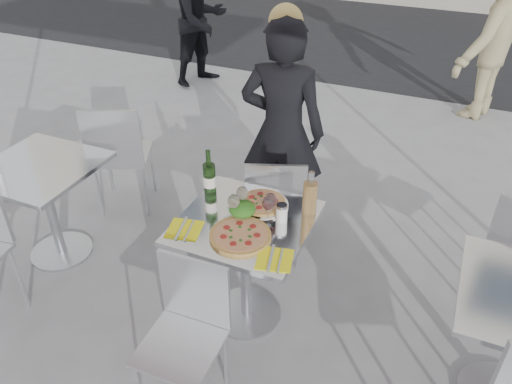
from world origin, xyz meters
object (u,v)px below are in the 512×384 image
at_px(chair_near, 187,324).
at_px(carafe, 310,199).
at_px(pedestrian_b, 491,34).
at_px(pizza_far, 263,203).
at_px(napkin_left, 184,229).
at_px(napkin_right, 275,259).
at_px(pedestrian_a, 201,20).
at_px(wineglass_red_b, 271,201).
at_px(main_table, 246,250).
at_px(pizza_near, 240,235).
at_px(wineglass_red_a, 268,204).
at_px(side_table_left, 45,192).
at_px(wine_bottle, 209,177).
at_px(side_chair_lfar, 118,150).
at_px(chair_far, 275,202).
at_px(wineglass_white_a, 234,202).
at_px(salad_plate, 242,210).
at_px(sugar_shaker, 282,213).
at_px(woman_diner, 282,132).
at_px(wineglass_white_b, 242,194).

distance_m(chair_near, carafe, 0.93).
xyz_separation_m(pedestrian_b, pizza_far, (-1.07, -3.59, -0.14)).
xyz_separation_m(napkin_left, napkin_right, (0.54, -0.03, 0.00)).
bearing_deg(pedestrian_a, wineglass_red_b, -125.01).
xyz_separation_m(main_table, pedestrian_a, (-2.16, 3.44, 0.24)).
bearing_deg(pedestrian_b, pizza_near, 6.92).
height_order(pizza_near, pizza_far, pizza_far).
distance_m(main_table, wineglass_red_a, 0.34).
height_order(side_table_left, wine_bottle, wine_bottle).
bearing_deg(side_chair_lfar, carafe, 139.51).
relative_size(chair_far, side_chair_lfar, 0.91).
height_order(pedestrian_b, wineglass_white_a, pedestrian_b).
bearing_deg(chair_far, salad_plate, 69.01).
xyz_separation_m(carafe, sugar_shaker, (-0.13, -0.10, -0.06)).
relative_size(woman_diner, wineglass_red_b, 10.48).
distance_m(pedestrian_a, pizza_far, 3.93).
bearing_deg(woman_diner, chair_far, 98.15).
bearing_deg(wineglass_red_b, woman_diner, 106.87).
xyz_separation_m(pizza_near, carafe, (0.28, 0.32, 0.11)).
bearing_deg(napkin_left, wineglass_red_b, 24.50).
bearing_deg(carafe, wineglass_red_b, -153.94).
relative_size(salad_plate, wineglass_red_b, 1.40).
height_order(main_table, pizza_near, pizza_near).
bearing_deg(wineglass_white_a, wine_bottle, 145.21).
height_order(wineglass_red_b, napkin_left, wineglass_red_b).
height_order(pizza_far, napkin_left, pizza_far).
bearing_deg(side_table_left, wine_bottle, 7.76).
bearing_deg(pedestrian_b, salad_plate, 5.24).
height_order(sugar_shaker, wineglass_white_b, wineglass_white_b).
bearing_deg(carafe, napkin_left, -146.23).
bearing_deg(chair_far, carafe, 111.42).
xyz_separation_m(pedestrian_a, pizza_near, (2.19, -3.58, -0.02)).
height_order(pizza_near, wineglass_white_b, wineglass_white_b).
distance_m(side_chair_lfar, pizza_near, 1.63).
bearing_deg(pizza_near, woman_diner, 99.43).
relative_size(chair_far, wineglass_red_a, 5.45).
bearing_deg(salad_plate, carafe, 22.62).
bearing_deg(wine_bottle, wineglass_red_b, -10.15).
distance_m(pedestrian_a, wineglass_white_b, 3.96).
relative_size(salad_plate, wineglass_white_a, 1.40).
bearing_deg(carafe, chair_far, 132.45).
distance_m(wine_bottle, sugar_shaker, 0.50).
relative_size(main_table, pedestrian_b, 0.42).
distance_m(sugar_shaker, wineglass_white_b, 0.25).
bearing_deg(side_table_left, pizza_near, -5.23).
bearing_deg(napkin_right, wineglass_red_a, 105.01).
xyz_separation_m(pedestrian_a, sugar_shaker, (2.34, -3.36, 0.02)).
bearing_deg(sugar_shaker, napkin_left, -147.70).
distance_m(pizza_far, wineglass_red_a, 0.17).
relative_size(pizza_far, carafe, 1.05).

